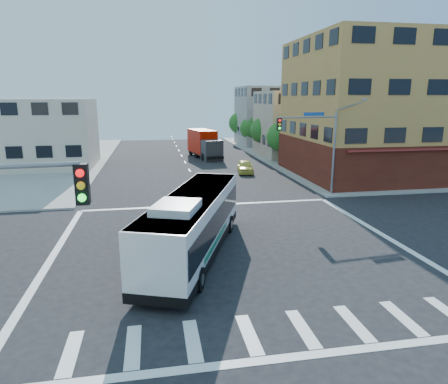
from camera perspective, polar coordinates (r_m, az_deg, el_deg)
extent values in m
plane|color=black|center=(22.14, 1.18, -8.23)|extent=(120.00, 120.00, 0.00)
cube|color=gray|center=(68.10, 25.04, 5.29)|extent=(50.00, 50.00, 0.15)
cube|color=#B67C41|center=(45.58, 22.13, 10.95)|extent=(18.00, 15.00, 14.00)
cube|color=#5A2114|center=(45.98, 21.59, 4.73)|extent=(18.09, 15.08, 4.00)
cube|color=maroon|center=(39.98, 27.08, 5.36)|extent=(16.00, 1.60, 0.51)
cube|color=#BDAD90|center=(58.26, 11.21, 9.50)|extent=(12.00, 10.00, 9.00)
cube|color=#9E9E99|center=(71.44, 7.11, 10.72)|extent=(12.00, 10.00, 10.00)
cube|color=beige|center=(51.98, -24.77, 7.56)|extent=(12.00, 10.00, 8.00)
cylinder|color=slate|center=(34.69, 15.39, 5.17)|extent=(0.18, 0.18, 7.00)
cylinder|color=slate|center=(33.17, 11.95, 10.40)|extent=(5.01, 0.62, 0.12)
cube|color=black|center=(32.11, 7.87, 9.57)|extent=(0.32, 0.30, 1.00)
sphere|color=#FF0C0C|center=(31.93, 7.99, 10.09)|extent=(0.20, 0.20, 0.20)
sphere|color=yellow|center=(31.95, 7.97, 9.55)|extent=(0.20, 0.20, 0.20)
sphere|color=#19FF33|center=(31.97, 7.95, 9.02)|extent=(0.20, 0.20, 0.20)
cube|color=navy|center=(33.40, 12.74, 10.80)|extent=(1.80, 0.22, 0.28)
cube|color=gray|center=(35.75, 19.38, 12.38)|extent=(0.50, 0.22, 0.14)
cube|color=black|center=(10.24, -19.61, 1.07)|extent=(0.32, 0.30, 1.00)
sphere|color=#FF0C0C|center=(10.02, -19.90, 2.55)|extent=(0.20, 0.20, 0.20)
sphere|color=yellow|center=(10.07, -19.76, 0.87)|extent=(0.20, 0.20, 0.20)
sphere|color=#19FF33|center=(10.14, -19.63, -0.78)|extent=(0.20, 0.20, 0.20)
cylinder|color=#3B2315|center=(51.24, 8.01, 5.15)|extent=(0.28, 0.28, 1.92)
sphere|color=#195A20|center=(50.96, 8.10, 7.83)|extent=(3.60, 3.60, 3.60)
sphere|color=#195A20|center=(50.73, 8.67, 8.81)|extent=(2.52, 2.52, 2.52)
cylinder|color=#3B2315|center=(58.82, 5.59, 6.30)|extent=(0.28, 0.28, 1.99)
sphere|color=#195A20|center=(58.57, 5.65, 8.74)|extent=(3.80, 3.80, 3.80)
sphere|color=#195A20|center=(58.33, 6.13, 9.65)|extent=(2.66, 2.66, 2.66)
cylinder|color=#3B2315|center=(66.51, 3.72, 7.10)|extent=(0.28, 0.28, 1.89)
sphere|color=#195A20|center=(66.30, 3.75, 9.08)|extent=(3.40, 3.40, 3.40)
sphere|color=#195A20|center=(66.05, 4.17, 9.79)|extent=(2.38, 2.38, 2.38)
cylinder|color=#3B2315|center=(74.25, 2.23, 7.82)|extent=(0.28, 0.28, 2.03)
sphere|color=#195A20|center=(74.05, 2.25, 9.83)|extent=(4.00, 4.00, 4.00)
sphere|color=#195A20|center=(73.79, 2.62, 10.59)|extent=(2.80, 2.80, 2.80)
cube|color=black|center=(21.32, -4.25, -7.52)|extent=(6.73, 12.41, 0.46)
cube|color=silver|center=(20.91, -4.30, -4.32)|extent=(6.71, 12.38, 2.91)
cube|color=black|center=(20.85, -4.31, -3.85)|extent=(6.63, 12.05, 1.28)
cube|color=black|center=(26.58, -1.05, -0.27)|extent=(2.26, 0.89, 1.38)
cube|color=#E5590C|center=(26.39, -1.05, 1.90)|extent=(1.85, 0.73, 0.29)
cube|color=silver|center=(20.53, -4.37, -0.61)|extent=(6.57, 12.13, 0.12)
cube|color=silver|center=(17.62, -6.88, -2.20)|extent=(2.49, 2.74, 0.37)
cube|color=#15704A|center=(21.04, -8.10, -6.43)|extent=(1.98, 5.27, 0.29)
cube|color=#15704A|center=(20.40, -1.03, -6.94)|extent=(1.98, 5.27, 0.29)
cylinder|color=black|center=(25.20, -4.72, -4.28)|extent=(0.66, 1.10, 1.06)
cylinder|color=#99999E|center=(25.24, -5.04, -4.26)|extent=(0.22, 0.51, 0.53)
cylinder|color=black|center=(24.71, 0.77, -4.60)|extent=(0.66, 1.10, 1.06)
cylinder|color=#99999E|center=(24.68, 1.10, -4.62)|extent=(0.22, 0.51, 0.53)
cylinder|color=black|center=(18.25, -11.16, -11.56)|extent=(0.66, 1.10, 1.06)
cylinder|color=#99999E|center=(18.30, -11.58, -11.51)|extent=(0.22, 0.51, 0.53)
cylinder|color=black|center=(17.56, -3.54, -12.36)|extent=(0.66, 1.10, 1.06)
cylinder|color=#99999E|center=(17.53, -3.08, -12.40)|extent=(0.22, 0.51, 0.53)
cube|color=#28282E|center=(52.79, -1.75, 5.96)|extent=(2.83, 2.75, 2.73)
cube|color=black|center=(51.80, -1.37, 6.29)|extent=(2.18, 0.52, 1.05)
cube|color=#B81000|center=(56.43, -3.15, 7.28)|extent=(3.65, 6.27, 3.15)
cube|color=black|center=(55.44, -2.71, 5.48)|extent=(3.94, 8.69, 0.32)
cylinder|color=black|center=(52.73, -2.95, 5.02)|extent=(0.50, 1.09, 1.05)
cylinder|color=black|center=(53.48, -0.71, 5.15)|extent=(0.50, 1.09, 1.05)
cylinder|color=black|center=(55.60, -3.97, 5.43)|extent=(0.50, 1.09, 1.05)
cylinder|color=black|center=(56.30, -1.82, 5.56)|extent=(0.50, 1.09, 1.05)
cylinder|color=black|center=(58.08, -4.77, 5.76)|extent=(0.50, 1.09, 1.05)
cylinder|color=black|center=(58.76, -2.70, 5.87)|extent=(0.50, 1.09, 1.05)
imported|color=#DBD252|center=(44.34, 3.06, 3.65)|extent=(2.28, 4.29, 1.39)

